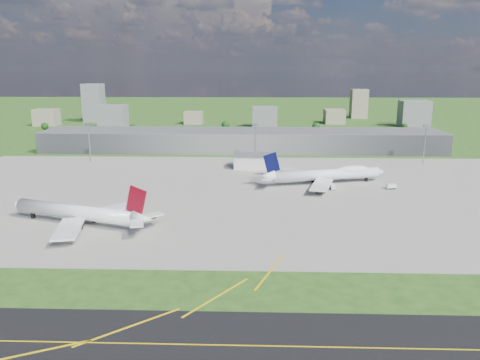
{
  "coord_description": "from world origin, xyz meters",
  "views": [
    {
      "loc": [
        10.06,
        -188.78,
        60.8
      ],
      "look_at": [
        2.9,
        28.62,
        9.0
      ],
      "focal_mm": 35.0,
      "sensor_mm": 36.0,
      "label": 1
    }
  ],
  "objects_px": {
    "airliner_red_twin": "(80,213)",
    "airliner_blue_quad": "(326,175)",
    "tug_yellow": "(152,216)",
    "van_white_near": "(332,187)",
    "van_white_far": "(391,187)"
  },
  "relations": [
    {
      "from": "van_white_near",
      "to": "tug_yellow",
      "type": "bearing_deg",
      "value": 116.27
    },
    {
      "from": "tug_yellow",
      "to": "van_white_far",
      "type": "distance_m",
      "value": 125.32
    },
    {
      "from": "airliner_red_twin",
      "to": "airliner_blue_quad",
      "type": "bearing_deg",
      "value": -127.89
    },
    {
      "from": "airliner_blue_quad",
      "to": "airliner_red_twin",
      "type": "bearing_deg",
      "value": -160.73
    },
    {
      "from": "airliner_red_twin",
      "to": "van_white_near",
      "type": "bearing_deg",
      "value": -132.88
    },
    {
      "from": "airliner_red_twin",
      "to": "van_white_far",
      "type": "xyz_separation_m",
      "value": [
        140.17,
        61.94,
        -3.59
      ]
    },
    {
      "from": "airliner_blue_quad",
      "to": "van_white_near",
      "type": "relative_size",
      "value": 13.11
    },
    {
      "from": "airliner_red_twin",
      "to": "van_white_far",
      "type": "bearing_deg",
      "value": -137.77
    },
    {
      "from": "tug_yellow",
      "to": "airliner_blue_quad",
      "type": "bearing_deg",
      "value": 7.97
    },
    {
      "from": "van_white_near",
      "to": "airliner_blue_quad",
      "type": "bearing_deg",
      "value": 1.85
    },
    {
      "from": "van_white_near",
      "to": "van_white_far",
      "type": "bearing_deg",
      "value": -91.63
    },
    {
      "from": "airliner_red_twin",
      "to": "airliner_blue_quad",
      "type": "xyz_separation_m",
      "value": [
        108.0,
        72.1,
        0.26
      ]
    },
    {
      "from": "tug_yellow",
      "to": "van_white_near",
      "type": "xyz_separation_m",
      "value": [
        83.02,
        50.79,
        0.35
      ]
    },
    {
      "from": "airliner_red_twin",
      "to": "airliner_blue_quad",
      "type": "height_order",
      "value": "airliner_blue_quad"
    },
    {
      "from": "airliner_red_twin",
      "to": "van_white_far",
      "type": "distance_m",
      "value": 153.29
    }
  ]
}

